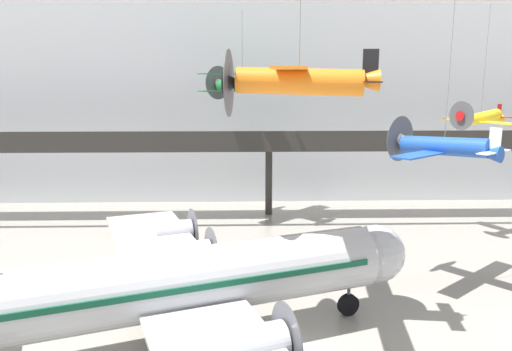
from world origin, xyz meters
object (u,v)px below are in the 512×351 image
suspended_plane_orange_highwing (300,80)px  suspended_plane_blue_trainer (444,147)px  airliner_silver_main (168,285)px  suspended_plane_yellow_lowwing (480,118)px  suspended_plane_green_biplane (242,84)px

suspended_plane_orange_highwing → suspended_plane_blue_trainer: suspended_plane_orange_highwing is taller
airliner_silver_main → suspended_plane_blue_trainer: (16.69, 7.45, 5.99)m
suspended_plane_yellow_lowwing → suspended_plane_blue_trainer: suspended_plane_yellow_lowwing is taller
airliner_silver_main → suspended_plane_blue_trainer: bearing=4.5°
suspended_plane_yellow_lowwing → suspended_plane_blue_trainer: 13.27m
airliner_silver_main → suspended_plane_blue_trainer: size_ratio=2.80×
suspended_plane_blue_trainer → suspended_plane_green_biplane: bearing=-1.0°
suspended_plane_green_biplane → suspended_plane_yellow_lowwing: size_ratio=0.80×
airliner_silver_main → suspended_plane_orange_highwing: bearing=-2.3°
airliner_silver_main → suspended_plane_green_biplane: bearing=61.3°
airliner_silver_main → suspended_plane_green_biplane: suspended_plane_green_biplane is taller
suspended_plane_green_biplane → suspended_plane_orange_highwing: bearing=142.9°
suspended_plane_green_biplane → suspended_plane_yellow_lowwing: (20.34, -5.45, -2.75)m
suspended_plane_orange_highwing → suspended_plane_yellow_lowwing: size_ratio=0.97×
airliner_silver_main → suspended_plane_yellow_lowwing: suspended_plane_yellow_lowwing is taller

